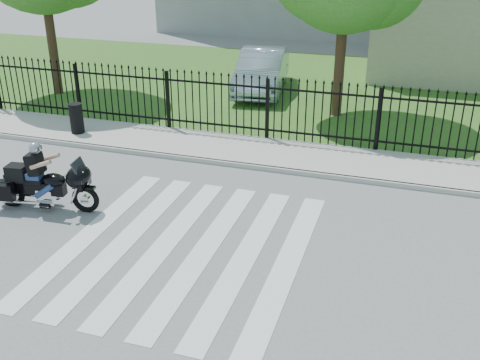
% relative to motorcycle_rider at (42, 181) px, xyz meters
% --- Properties ---
extents(ground, '(120.00, 120.00, 0.00)m').
position_rel_motorcycle_rider_xyz_m(ground, '(3.49, -0.59, -0.64)').
color(ground, slate).
rests_on(ground, ground).
extents(crosswalk, '(5.00, 5.50, 0.01)m').
position_rel_motorcycle_rider_xyz_m(crosswalk, '(3.49, -0.59, -0.63)').
color(crosswalk, silver).
rests_on(crosswalk, ground).
extents(sidewalk, '(40.00, 2.00, 0.12)m').
position_rel_motorcycle_rider_xyz_m(sidewalk, '(3.49, 4.41, -0.58)').
color(sidewalk, '#ADAAA3').
rests_on(sidewalk, ground).
extents(curb, '(40.00, 0.12, 0.12)m').
position_rel_motorcycle_rider_xyz_m(curb, '(3.49, 3.41, -0.58)').
color(curb, '#ADAAA3').
rests_on(curb, ground).
extents(grass_strip, '(40.00, 12.00, 0.02)m').
position_rel_motorcycle_rider_xyz_m(grass_strip, '(3.49, 11.41, -0.63)').
color(grass_strip, '#335B1F').
rests_on(grass_strip, ground).
extents(iron_fence, '(26.00, 0.04, 1.80)m').
position_rel_motorcycle_rider_xyz_m(iron_fence, '(3.49, 5.41, 0.27)').
color(iron_fence, black).
rests_on(iron_fence, ground).
extents(motorcycle_rider, '(2.34, 0.94, 1.55)m').
position_rel_motorcycle_rider_xyz_m(motorcycle_rider, '(0.00, 0.00, 0.00)').
color(motorcycle_rider, black).
rests_on(motorcycle_rider, ground).
extents(parked_car, '(2.18, 4.68, 1.49)m').
position_rel_motorcycle_rider_xyz_m(parked_car, '(1.95, 10.39, 0.13)').
color(parked_car, '#9AACC2').
rests_on(parked_car, grass_strip).
extents(litter_bin, '(0.51, 0.51, 0.86)m').
position_rel_motorcycle_rider_xyz_m(litter_bin, '(-1.82, 4.15, -0.09)').
color(litter_bin, black).
rests_on(litter_bin, sidewalk).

